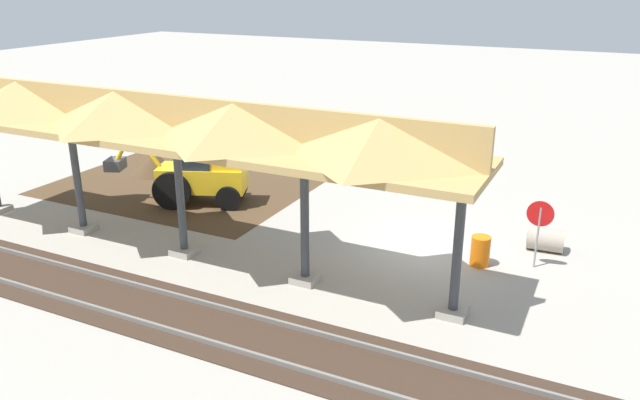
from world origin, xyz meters
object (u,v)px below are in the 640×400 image
(backhoe, at_px, (198,171))
(concrete_pipe, at_px, (546,239))
(stop_sign, at_px, (540,221))
(traffic_barrel, at_px, (480,251))

(backhoe, distance_m, concrete_pipe, 12.29)
(stop_sign, relative_size, concrete_pipe, 1.83)
(traffic_barrel, bearing_deg, backhoe, -3.99)
(stop_sign, bearing_deg, backhoe, -0.82)
(backhoe, bearing_deg, concrete_pipe, -174.32)
(backhoe, bearing_deg, stop_sign, 179.18)
(traffic_barrel, bearing_deg, stop_sign, -158.91)
(concrete_pipe, height_order, traffic_barrel, traffic_barrel)
(stop_sign, relative_size, traffic_barrel, 2.28)
(concrete_pipe, bearing_deg, traffic_barrel, 50.88)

